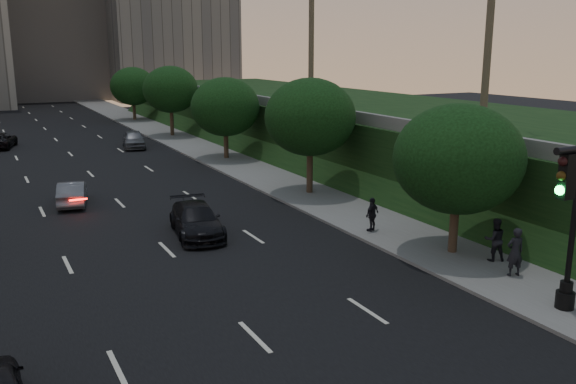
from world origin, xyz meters
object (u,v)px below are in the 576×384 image
pedestrian_c (372,214)px  sedan_far_right (134,139)px  sedan_far_left (0,141)px  pedestrian_a (515,252)px  sedan_mid_left (72,193)px  street_lamp (572,234)px  sedan_near_right (196,220)px  pedestrian_b (495,239)px

pedestrian_c → sedan_far_right: bearing=-105.0°
sedan_far_left → pedestrian_a: pedestrian_a is taller
sedan_far_right → pedestrian_c: 30.11m
sedan_mid_left → sedan_far_right: 19.50m
sedan_mid_left → pedestrian_c: 16.50m
sedan_mid_left → pedestrian_c: pedestrian_c is taller
street_lamp → sedan_mid_left: street_lamp is taller
sedan_far_left → sedan_near_right: bearing=117.1°
sedan_far_left → pedestrian_b: bearing=126.5°
sedan_mid_left → pedestrian_b: pedestrian_b is taller
street_lamp → pedestrian_c: street_lamp is taller
street_lamp → sedan_far_left: street_lamp is taller
sedan_far_left → pedestrian_c: (13.88, -35.09, 0.28)m
sedan_mid_left → sedan_near_right: bearing=127.6°
street_lamp → sedan_far_right: street_lamp is taller
sedan_far_left → sedan_far_right: sedan_far_right is taller
street_lamp → sedan_far_right: bearing=96.1°
pedestrian_b → pedestrian_c: size_ratio=1.09×
pedestrian_a → pedestrian_c: pedestrian_a is taller
sedan_near_right → sedan_far_right: bearing=91.0°
pedestrian_a → pedestrian_b: 1.66m
sedan_near_right → pedestrian_b: pedestrian_b is taller
sedan_near_right → pedestrian_c: pedestrian_c is taller
pedestrian_b → pedestrian_a: bearing=94.7°
sedan_mid_left → pedestrian_a: size_ratio=2.18×
pedestrian_a → sedan_far_left: bearing=-55.8°
sedan_near_right → pedestrian_c: (7.19, -3.53, 0.23)m
street_lamp → sedan_near_right: street_lamp is taller
pedestrian_a → pedestrian_c: 7.19m
sedan_mid_left → pedestrian_b: size_ratio=2.31×
sedan_mid_left → sedan_near_right: 9.40m
sedan_mid_left → sedan_far_right: bearing=-101.9°
sedan_near_right → pedestrian_a: pedestrian_a is taller
sedan_mid_left → pedestrian_a: (12.72, -19.02, 0.41)m
sedan_mid_left → sedan_far_right: size_ratio=0.90×
sedan_far_right → sedan_far_left: bearing=162.2°
pedestrian_a → pedestrian_c: (-1.36, 7.06, -0.13)m
pedestrian_b → pedestrian_c: pedestrian_b is taller
street_lamp → pedestrian_c: 10.07m
sedan_far_right → pedestrian_c: (3.69, -29.88, 0.19)m
sedan_near_right → pedestrian_a: bearing=-42.5°
sedan_mid_left → sedan_far_left: size_ratio=0.84×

